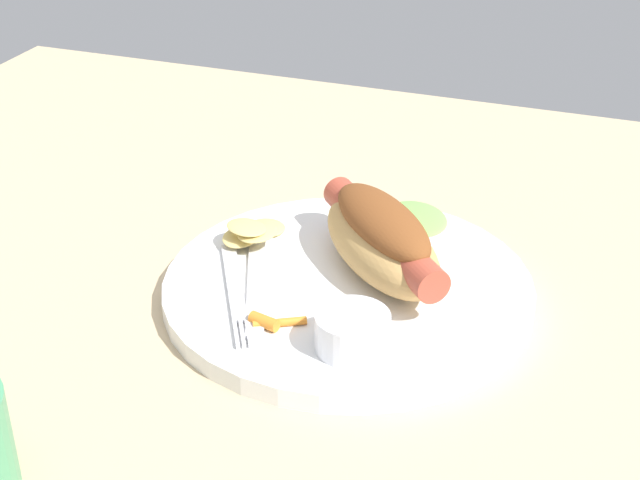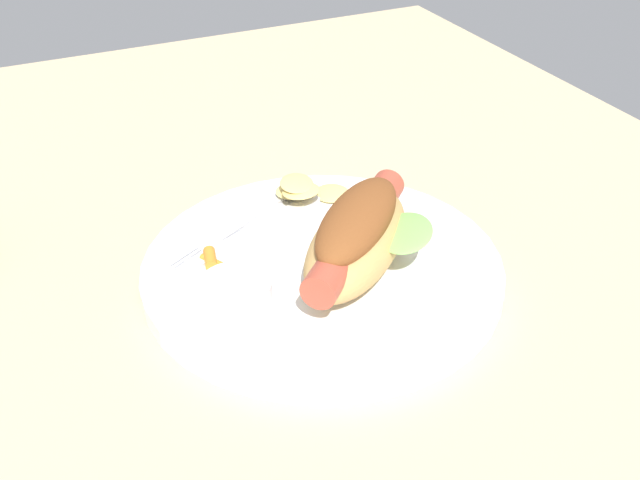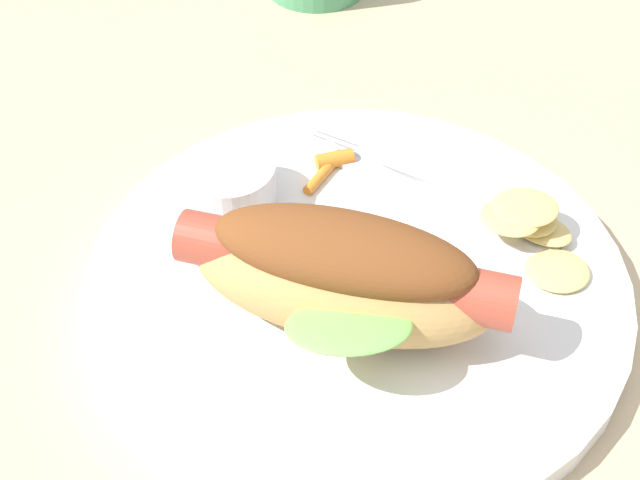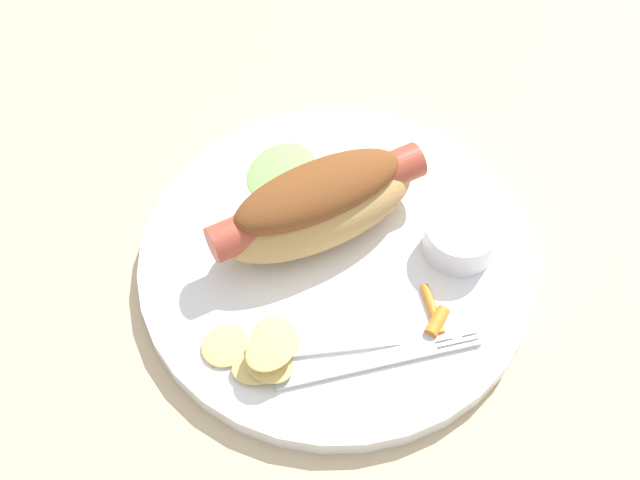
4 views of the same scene
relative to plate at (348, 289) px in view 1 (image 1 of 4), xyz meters
The scene contains 8 objects.
ground_plane 3.31cm from the plate, 134.72° to the left, with size 120.00×90.00×1.80cm, color tan.
plate is the anchor object (origin of this frame).
hot_dog 5.04cm from the plate, 43.70° to the left, with size 15.50×15.88×6.34cm.
sauce_ramekin 9.53cm from the plate, 69.43° to the right, with size 5.45×5.45×2.81cm, color white.
fork 9.17cm from the plate, 148.31° to the right, with size 8.27×13.43×0.40cm.
knife 7.43cm from the plate, 157.66° to the right, with size 15.92×1.40×0.36cm, color silver.
chips_pile 10.36cm from the plate, 162.68° to the left, with size 6.09×8.09×2.36cm.
carrot_garnish 8.93cm from the plate, 111.88° to the right, with size 4.19×2.53×1.00cm.
Camera 1 is at (22.53, -64.59, 42.20)cm, focal length 53.96 mm.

